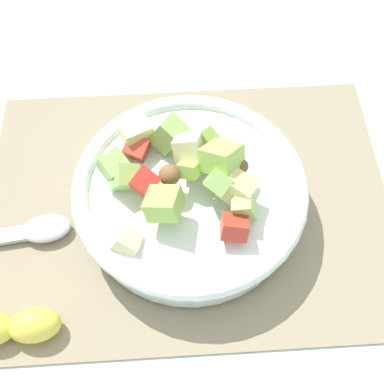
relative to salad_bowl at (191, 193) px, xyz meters
name	(u,v)px	position (x,y,z in m)	size (l,w,h in m)	color
ground_plane	(190,206)	(0.00, 0.01, -0.04)	(2.40, 2.40, 0.00)	silver
placemat	(190,205)	(0.00, 0.01, -0.04)	(0.48, 0.36, 0.01)	gray
salad_bowl	(191,193)	(0.00, 0.00, 0.00)	(0.26, 0.26, 0.11)	white
serving_spoon	(12,235)	(-0.21, -0.03, -0.03)	(0.20, 0.05, 0.01)	#B7B7BC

